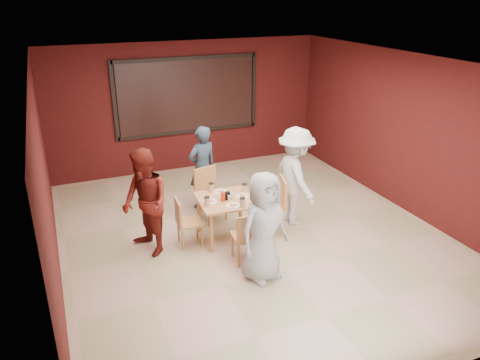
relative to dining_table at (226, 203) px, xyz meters
name	(u,v)px	position (x,y,z in m)	size (l,w,h in m)	color
floor	(252,235)	(0.42, -0.10, -0.62)	(7.00, 7.00, 0.00)	#C9A58B
window_blinds	(188,96)	(0.42, 3.35, 1.03)	(3.00, 0.02, 1.50)	black
dining_table	(226,203)	(0.00, 0.00, 0.00)	(0.94, 0.94, 0.85)	tan
chair_front	(247,235)	(0.01, -0.81, -0.16)	(0.43, 0.43, 0.82)	tan
chair_back	(209,190)	(-0.01, 0.82, -0.10)	(0.54, 0.54, 0.92)	tan
chair_left	(185,220)	(-0.68, 0.02, -0.17)	(0.41, 0.41, 0.79)	tan
chair_right	(275,202)	(0.81, -0.11, -0.08)	(0.57, 0.57, 0.96)	tan
diner_front	(264,227)	(0.06, -1.24, 0.17)	(0.77, 0.50, 1.58)	#A2A2A2
diner_back	(202,168)	(0.03, 1.28, 0.16)	(0.57, 0.37, 1.56)	#2B3D4D
diner_left	(145,203)	(-1.27, 0.07, 0.21)	(0.81, 0.63, 1.66)	maroon
diner_right	(295,177)	(1.28, 0.08, 0.23)	(1.10, 0.63, 1.70)	silver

